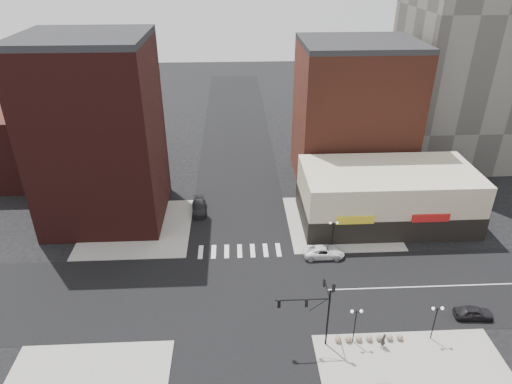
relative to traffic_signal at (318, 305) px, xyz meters
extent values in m
plane|color=black|center=(-7.24, 7.83, -4.96)|extent=(240.00, 240.00, 0.00)
cube|color=black|center=(-7.24, 7.83, -4.95)|extent=(200.00, 14.00, 0.02)
cube|color=black|center=(-7.24, 7.83, -4.95)|extent=(14.00, 200.00, 0.02)
cube|color=gray|center=(-21.74, 22.33, -4.90)|extent=(15.00, 15.00, 0.12)
cube|color=gray|center=(7.26, 22.33, -4.90)|extent=(15.00, 15.00, 0.12)
cube|color=#361311|center=(-26.24, 26.33, 7.54)|extent=(16.00, 15.00, 25.00)
cube|color=#361311|center=(-39.24, 41.83, 1.04)|extent=(20.00, 18.00, 12.00)
cube|color=#602A1D|center=(11.76, 37.33, 6.04)|extent=(18.00, 15.00, 22.00)
cube|color=beige|center=(13.76, 22.83, -0.96)|extent=(24.00, 12.00, 8.00)
cube|color=black|center=(13.76, 22.83, -3.26)|extent=(24.20, 12.20, 3.40)
cylinder|color=black|center=(0.96, -0.37, -1.46)|extent=(0.18, 0.18, 7.00)
cylinder|color=black|center=(-1.64, -0.37, 1.04)|extent=(5.20, 0.11, 0.11)
cylinder|color=black|center=(-0.04, -0.37, 0.34)|extent=(1.72, 0.06, 1.46)
cylinder|color=black|center=(0.96, 1.13, 1.04)|extent=(0.11, 3.00, 0.11)
cube|color=black|center=(-3.84, -0.37, 0.64)|extent=(0.28, 0.18, 0.95)
sphere|color=red|center=(-3.84, -0.37, 0.94)|extent=(0.16, 0.16, 0.16)
cube|color=black|center=(-1.24, -0.37, 0.64)|extent=(0.28, 0.18, 0.95)
sphere|color=red|center=(-1.24, -0.37, 0.94)|extent=(0.16, 0.16, 0.16)
cube|color=black|center=(0.96, 2.43, 0.64)|extent=(0.18, 0.28, 0.95)
sphere|color=red|center=(0.96, 2.43, 0.94)|extent=(0.16, 0.16, 0.16)
cube|color=black|center=(1.21, -0.37, 2.34)|extent=(0.28, 0.18, 0.95)
sphere|color=red|center=(1.21, -0.37, 2.64)|extent=(0.16, 0.16, 0.16)
cylinder|color=black|center=(3.76, -0.17, -2.84)|extent=(0.11, 0.11, 4.00)
cylinder|color=black|center=(3.76, -0.17, -0.94)|extent=(0.90, 0.06, 0.06)
sphere|color=white|center=(3.31, -0.17, -0.84)|extent=(0.32, 0.32, 0.32)
sphere|color=white|center=(4.21, -0.17, -0.84)|extent=(0.32, 0.32, 0.32)
cylinder|color=black|center=(11.76, -0.17, -2.84)|extent=(0.11, 0.11, 4.00)
cylinder|color=black|center=(11.76, -0.17, -0.94)|extent=(0.90, 0.06, 0.06)
sphere|color=white|center=(11.31, -0.17, -0.84)|extent=(0.32, 0.32, 0.32)
sphere|color=white|center=(12.21, -0.17, -0.84)|extent=(0.32, 0.32, 0.32)
cylinder|color=black|center=(4.76, 15.83, -2.84)|extent=(0.11, 0.11, 4.00)
cylinder|color=black|center=(4.76, 15.83, -0.94)|extent=(0.90, 0.06, 0.06)
sphere|color=white|center=(4.31, 15.83, -0.84)|extent=(0.32, 0.32, 0.32)
sphere|color=white|center=(5.21, 15.83, -0.84)|extent=(0.32, 0.32, 0.32)
sphere|color=gray|center=(2.26, -0.17, -4.52)|extent=(0.65, 0.65, 0.65)
sphere|color=gray|center=(3.31, -0.17, -4.52)|extent=(0.65, 0.65, 0.65)
sphere|color=gray|center=(4.36, -0.17, -4.52)|extent=(0.65, 0.65, 0.65)
sphere|color=gray|center=(5.41, -0.17, -4.52)|extent=(0.65, 0.65, 0.65)
sphere|color=gray|center=(6.46, -0.17, -4.52)|extent=(0.65, 0.65, 0.65)
sphere|color=gray|center=(7.51, -0.17, -4.52)|extent=(0.65, 0.65, 0.65)
sphere|color=gray|center=(8.56, -0.17, -4.52)|extent=(0.65, 0.65, 0.65)
imported|color=white|center=(3.45, 14.33, -4.23)|extent=(5.29, 2.49, 1.46)
imported|color=black|center=(17.48, 2.63, -4.27)|extent=(4.15, 1.95, 1.37)
imported|color=black|center=(-13.23, 26.48, -4.21)|extent=(2.41, 5.27, 1.50)
imported|color=#272429|center=(6.54, -1.02, -4.00)|extent=(0.74, 0.70, 1.69)
camera|label=1|loc=(-7.63, -32.94, 30.23)|focal=32.00mm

